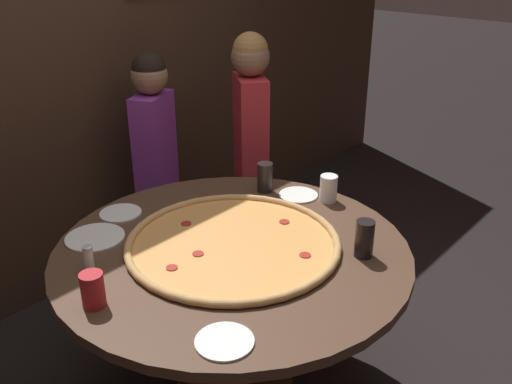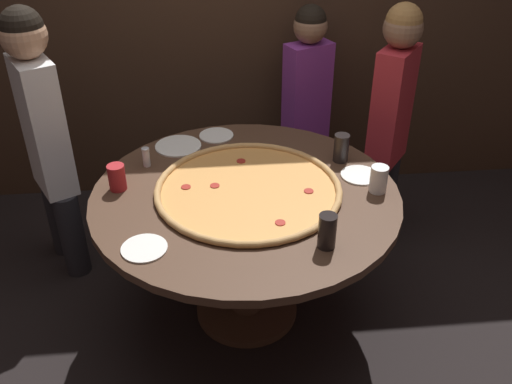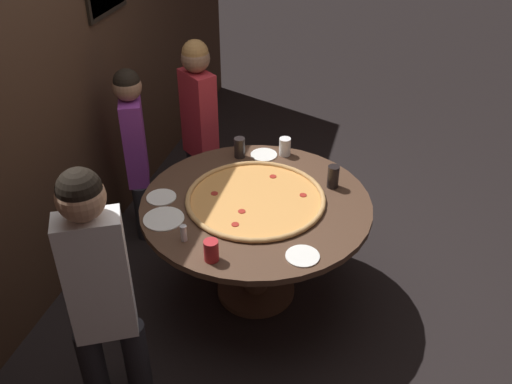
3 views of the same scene
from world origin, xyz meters
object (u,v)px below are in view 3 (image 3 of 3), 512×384
at_px(giant_pizza, 256,198).
at_px(drink_cup_by_shaker, 285,147).
at_px(dining_table, 256,222).
at_px(diner_side_right, 135,145).
at_px(white_plate_near_front, 164,219).
at_px(diner_side_left, 199,118).
at_px(drink_cup_near_left, 333,177).
at_px(condiment_shaker, 184,233).
at_px(white_plate_right_side, 303,256).
at_px(diner_centre_back, 98,283).
at_px(drink_cup_centre_back, 211,251).
at_px(white_plate_left_side, 264,155).
at_px(white_plate_far_back, 161,197).
at_px(drink_cup_far_right, 240,148).

bearing_deg(giant_pizza, drink_cup_by_shaker, -4.95).
xyz_separation_m(dining_table, diner_side_right, (0.46, 1.01, 0.15)).
distance_m(white_plate_near_front, diner_side_left, 1.21).
height_order(drink_cup_near_left, condiment_shaker, drink_cup_near_left).
xyz_separation_m(white_plate_right_side, diner_centre_back, (-0.55, 0.89, 0.09)).
bearing_deg(drink_cup_centre_back, white_plate_near_front, 55.25).
bearing_deg(dining_table, diner_side_left, 37.60).
xyz_separation_m(white_plate_left_side, diner_side_left, (0.33, 0.59, 0.05)).
xyz_separation_m(drink_cup_near_left, white_plate_near_front, (-0.60, 0.90, -0.07)).
bearing_deg(giant_pizza, white_plate_far_back, 102.31).
distance_m(drink_cup_by_shaker, white_plate_far_back, 0.94).
bearing_deg(white_plate_left_side, drink_cup_far_right, 111.35).
distance_m(drink_cup_by_shaker, white_plate_left_side, 0.16).
bearing_deg(condiment_shaker, drink_cup_far_right, -2.48).
distance_m(white_plate_near_front, white_plate_right_side, 0.85).
xyz_separation_m(drink_cup_by_shaker, condiment_shaker, (-1.06, 0.33, -0.01)).
height_order(drink_cup_far_right, condiment_shaker, drink_cup_far_right).
distance_m(white_plate_near_front, condiment_shaker, 0.24).
height_order(drink_cup_near_left, diner_side_left, diner_side_left).
bearing_deg(white_plate_far_back, drink_cup_far_right, -28.28).
relative_size(drink_cup_centre_back, diner_side_left, 0.09).
xyz_separation_m(drink_cup_far_right, white_plate_far_back, (-0.60, 0.33, -0.07)).
bearing_deg(condiment_shaker, diner_side_left, 16.21).
bearing_deg(condiment_shaker, giant_pizza, -30.74).
distance_m(drink_cup_near_left, diner_side_right, 1.45).
bearing_deg(diner_side_right, drink_cup_by_shaker, 73.32).
relative_size(dining_table, diner_side_left, 1.01).
height_order(white_plate_far_back, condiment_shaker, condiment_shaker).
bearing_deg(drink_cup_by_shaker, drink_cup_near_left, -129.74).
bearing_deg(drink_cup_centre_back, drink_cup_far_right, 8.41).
distance_m(drink_cup_centre_back, white_plate_far_back, 0.68).
distance_m(drink_cup_near_left, white_plate_right_side, 0.72).
height_order(dining_table, drink_cup_near_left, drink_cup_near_left).
bearing_deg(giant_pizza, diner_centre_back, 152.61).
bearing_deg(diner_side_left, diner_centre_back, -47.60).
xyz_separation_m(drink_cup_by_shaker, drink_cup_centre_back, (-1.18, 0.13, -0.00)).
xyz_separation_m(giant_pizza, white_plate_far_back, (-0.12, 0.57, -0.01)).
bearing_deg(diner_side_right, white_plate_far_back, 13.42).
bearing_deg(drink_cup_by_shaker, drink_cup_centre_back, 173.57).
xyz_separation_m(giant_pizza, diner_side_left, (0.87, 0.67, 0.04)).
bearing_deg(white_plate_right_side, drink_cup_by_shaker, 17.60).
distance_m(white_plate_far_back, condiment_shaker, 0.45).
bearing_deg(drink_cup_far_right, white_plate_near_front, 164.40).
xyz_separation_m(condiment_shaker, diner_side_left, (1.34, 0.39, 0.00)).
bearing_deg(diner_side_right, drink_cup_far_right, 68.32).
bearing_deg(condiment_shaker, white_plate_right_side, -87.42).
xyz_separation_m(dining_table, drink_cup_near_left, (0.29, -0.42, 0.23)).
bearing_deg(diner_centre_back, white_plate_near_front, -122.23).
relative_size(dining_table, white_plate_far_back, 7.69).
height_order(drink_cup_by_shaker, white_plate_right_side, drink_cup_by_shaker).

